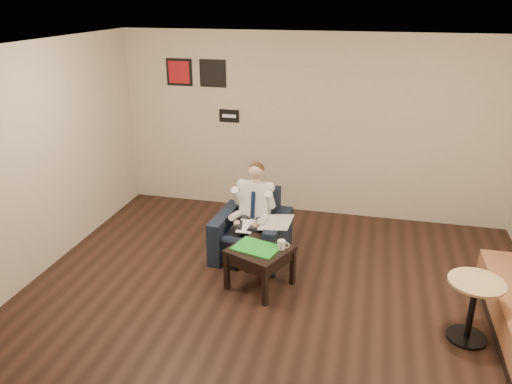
% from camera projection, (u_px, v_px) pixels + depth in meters
% --- Properties ---
extents(ground, '(6.00, 6.00, 0.00)m').
position_uv_depth(ground, '(269.00, 319.00, 5.43)').
color(ground, black).
rests_on(ground, ground).
extents(wall_back, '(6.00, 0.02, 2.80)m').
position_uv_depth(wall_back, '(311.00, 127.00, 7.62)').
color(wall_back, beige).
rests_on(wall_back, ground).
extents(wall_left, '(0.02, 6.00, 2.80)m').
position_uv_depth(wall_left, '(8.00, 176.00, 5.57)').
color(wall_left, beige).
rests_on(wall_left, ground).
extents(ceiling, '(6.00, 6.00, 0.02)m').
position_uv_depth(ceiling, '(272.00, 54.00, 4.39)').
color(ceiling, white).
rests_on(ceiling, wall_back).
extents(seating_sign, '(0.32, 0.02, 0.20)m').
position_uv_depth(seating_sign, '(229.00, 116.00, 7.85)').
color(seating_sign, black).
rests_on(seating_sign, wall_back).
extents(art_print_left, '(0.42, 0.03, 0.42)m').
position_uv_depth(art_print_left, '(179.00, 72.00, 7.79)').
color(art_print_left, '#B0151B').
rests_on(art_print_left, wall_back).
extents(art_print_right, '(0.42, 0.03, 0.42)m').
position_uv_depth(art_print_right, '(213.00, 73.00, 7.67)').
color(art_print_right, black).
rests_on(art_print_right, wall_back).
extents(armchair, '(0.97, 0.97, 0.88)m').
position_uv_depth(armchair, '(251.00, 226.00, 6.57)').
color(armchair, black).
rests_on(armchair, ground).
extents(seated_man, '(0.63, 0.90, 1.20)m').
position_uv_depth(seated_man, '(248.00, 219.00, 6.41)').
color(seated_man, white).
rests_on(seated_man, armchair).
extents(lap_papers, '(0.20, 0.29, 0.01)m').
position_uv_depth(lap_papers, '(246.00, 226.00, 6.35)').
color(lap_papers, white).
rests_on(lap_papers, seated_man).
extents(newspaper, '(0.39, 0.48, 0.01)m').
position_uv_depth(newspaper, '(276.00, 222.00, 6.32)').
color(newspaper, silver).
rests_on(newspaper, armchair).
extents(side_table, '(0.83, 0.83, 0.52)m').
position_uv_depth(side_table, '(260.00, 267.00, 5.94)').
color(side_table, black).
rests_on(side_table, ground).
extents(green_folder, '(0.60, 0.49, 0.01)m').
position_uv_depth(green_folder, '(257.00, 248.00, 5.84)').
color(green_folder, green).
rests_on(green_folder, side_table).
extents(coffee_mug, '(0.12, 0.12, 0.11)m').
position_uv_depth(coffee_mug, '(281.00, 245.00, 5.81)').
color(coffee_mug, white).
rests_on(coffee_mug, side_table).
extents(smartphone, '(0.18, 0.16, 0.01)m').
position_uv_depth(smartphone, '(273.00, 243.00, 5.94)').
color(smartphone, black).
rests_on(smartphone, side_table).
extents(cafe_table, '(0.70, 0.70, 0.68)m').
position_uv_depth(cafe_table, '(471.00, 310.00, 5.00)').
color(cafe_table, tan).
rests_on(cafe_table, ground).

